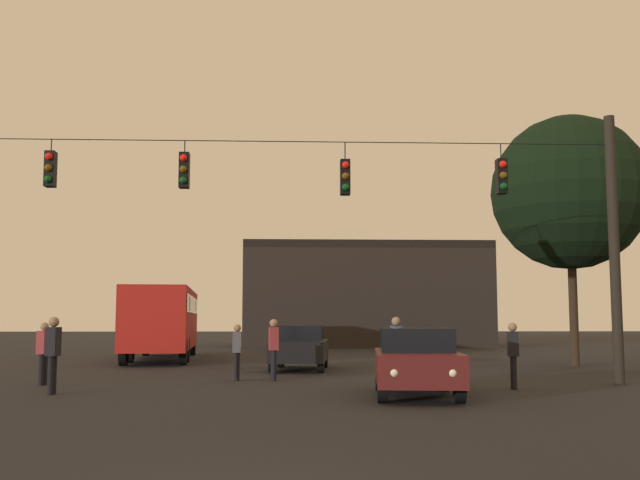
{
  "coord_description": "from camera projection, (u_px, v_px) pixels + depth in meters",
  "views": [
    {
      "loc": [
        0.52,
        -7.66,
        1.7
      ],
      "look_at": [
        1.47,
        14.93,
        4.09
      ],
      "focal_mm": 42.71,
      "sensor_mm": 36.0,
      "label": 1
    }
  ],
  "objects": [
    {
      "name": "pedestrian_crossing_left",
      "position": [
        53.0,
        350.0,
        17.54
      ],
      "size": [
        0.28,
        0.39,
        1.78
      ],
      "color": "black",
      "rests_on": "ground"
    },
    {
      "name": "ground_plane",
      "position": [
        275.0,
        361.0,
        31.75
      ],
      "size": [
        168.0,
        168.0,
        0.0
      ],
      "primitive_type": "plane",
      "color": "black",
      "rests_on": "ground"
    },
    {
      "name": "car_far_left",
      "position": [
        300.0,
        347.0,
        26.12
      ],
      "size": [
        2.17,
        4.45,
        1.52
      ],
      "color": "black",
      "rests_on": "ground"
    },
    {
      "name": "pedestrian_crossing_right",
      "position": [
        396.0,
        346.0,
        20.3
      ],
      "size": [
        0.3,
        0.4,
        1.79
      ],
      "color": "black",
      "rests_on": "ground"
    },
    {
      "name": "pedestrian_far_side",
      "position": [
        44.0,
        350.0,
        20.02
      ],
      "size": [
        0.33,
        0.41,
        1.64
      ],
      "color": "black",
      "rests_on": "ground"
    },
    {
      "name": "pedestrian_crossing_center",
      "position": [
        237.0,
        349.0,
        21.59
      ],
      "size": [
        0.24,
        0.36,
        1.58
      ],
      "color": "black",
      "rests_on": "ground"
    },
    {
      "name": "corner_building",
      "position": [
        364.0,
        296.0,
        51.03
      ],
      "size": [
        15.69,
        8.89,
        6.66
      ],
      "color": "black",
      "rests_on": "ground"
    },
    {
      "name": "pedestrian_near_bus",
      "position": [
        513.0,
        352.0,
        18.78
      ],
      "size": [
        0.29,
        0.39,
        1.64
      ],
      "color": "black",
      "rests_on": "ground"
    },
    {
      "name": "tree_left_silhouette",
      "position": [
        569.0,
        193.0,
        28.92
      ],
      "size": [
        5.87,
        5.87,
        9.48
      ],
      "color": "#2D2116",
      "rests_on": "ground"
    },
    {
      "name": "car_near_right",
      "position": [
        416.0,
        360.0,
        17.16
      ],
      "size": [
        2.23,
        4.47,
        1.52
      ],
      "color": "#511919",
      "rests_on": "ground"
    },
    {
      "name": "city_bus",
      "position": [
        163.0,
        316.0,
        32.99
      ],
      "size": [
        3.38,
        11.17,
        3.0
      ],
      "color": "#B21E19",
      "rests_on": "ground"
    },
    {
      "name": "overhead_signal_span",
      "position": [
        269.0,
        226.0,
        20.16
      ],
      "size": [
        18.91,
        0.44,
        7.27
      ],
      "color": "black",
      "rests_on": "ground"
    },
    {
      "name": "pedestrian_trailing",
      "position": [
        274.0,
        346.0,
        21.44
      ],
      "size": [
        0.3,
        0.39,
        1.73
      ],
      "color": "black",
      "rests_on": "ground"
    }
  ]
}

